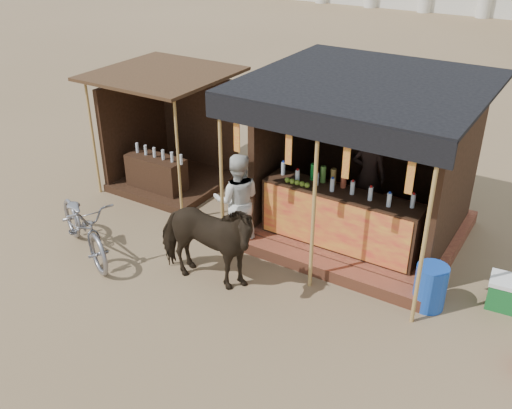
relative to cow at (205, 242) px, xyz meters
name	(u,v)px	position (x,y,z in m)	size (l,w,h in m)	color
ground	(196,319)	(0.37, -0.77, -0.74)	(120.00, 120.00, 0.00)	#846B4C
main_stall	(361,182)	(1.37, 2.59, 0.28)	(3.60, 3.61, 2.78)	#984E32
secondary_stall	(166,144)	(-2.80, 2.47, 0.11)	(2.40, 2.40, 2.38)	#361E13
cow	(205,242)	(0.00, 0.00, 0.00)	(0.80, 1.75, 1.48)	black
motorbike	(84,225)	(-2.19, -0.36, -0.20)	(0.72, 2.05, 1.08)	gray
bystander	(237,200)	(-0.24, 1.23, 0.08)	(0.80, 0.62, 1.65)	silver
blue_barrel	(430,287)	(3.05, 1.23, -0.40)	(0.46, 0.46, 0.68)	#1745AD
cooler	(511,294)	(4.06, 1.83, -0.51)	(0.68, 0.50, 0.46)	#166529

